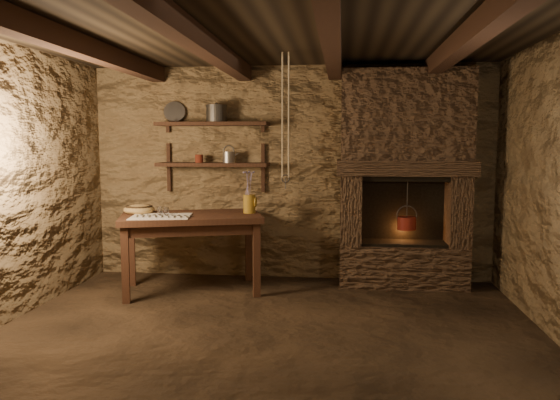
# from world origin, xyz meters

# --- Properties ---
(floor) EXTENTS (4.50, 4.50, 0.00)m
(floor) POSITION_xyz_m (0.00, 0.00, 0.00)
(floor) COLOR black
(floor) RESTS_ON ground
(back_wall) EXTENTS (4.50, 0.04, 2.40)m
(back_wall) POSITION_xyz_m (0.00, 2.00, 1.20)
(back_wall) COLOR brown
(back_wall) RESTS_ON floor
(front_wall) EXTENTS (4.50, 0.04, 2.40)m
(front_wall) POSITION_xyz_m (0.00, -2.00, 1.20)
(front_wall) COLOR brown
(front_wall) RESTS_ON floor
(ceiling) EXTENTS (4.50, 4.00, 0.04)m
(ceiling) POSITION_xyz_m (0.00, 0.00, 2.40)
(ceiling) COLOR black
(ceiling) RESTS_ON back_wall
(beam_far_left) EXTENTS (0.14, 3.95, 0.16)m
(beam_far_left) POSITION_xyz_m (-1.50, 0.00, 2.31)
(beam_far_left) COLOR black
(beam_far_left) RESTS_ON ceiling
(beam_mid_left) EXTENTS (0.14, 3.95, 0.16)m
(beam_mid_left) POSITION_xyz_m (-0.50, 0.00, 2.31)
(beam_mid_left) COLOR black
(beam_mid_left) RESTS_ON ceiling
(beam_mid_right) EXTENTS (0.14, 3.95, 0.16)m
(beam_mid_right) POSITION_xyz_m (0.50, 0.00, 2.31)
(beam_mid_right) COLOR black
(beam_mid_right) RESTS_ON ceiling
(beam_far_right) EXTENTS (0.14, 3.95, 0.16)m
(beam_far_right) POSITION_xyz_m (1.50, 0.00, 2.31)
(beam_far_right) COLOR black
(beam_far_right) RESTS_ON ceiling
(shelf_lower) EXTENTS (1.25, 0.30, 0.04)m
(shelf_lower) POSITION_xyz_m (-0.85, 1.84, 1.30)
(shelf_lower) COLOR black
(shelf_lower) RESTS_ON back_wall
(shelf_upper) EXTENTS (1.25, 0.30, 0.04)m
(shelf_upper) POSITION_xyz_m (-0.85, 1.84, 1.75)
(shelf_upper) COLOR black
(shelf_upper) RESTS_ON back_wall
(hearth) EXTENTS (1.43, 0.51, 2.30)m
(hearth) POSITION_xyz_m (1.25, 1.77, 1.23)
(hearth) COLOR #322319
(hearth) RESTS_ON floor
(work_table) EXTENTS (1.59, 1.18, 0.81)m
(work_table) POSITION_xyz_m (-0.95, 1.29, 0.43)
(work_table) COLOR #331C12
(work_table) RESTS_ON floor
(linen_cloth) EXTENTS (0.65, 0.56, 0.01)m
(linen_cloth) POSITION_xyz_m (-1.20, 1.08, 0.81)
(linen_cloth) COLOR silver
(linen_cloth) RESTS_ON work_table
(pewter_cutlery_row) EXTENTS (0.51, 0.27, 0.01)m
(pewter_cutlery_row) POSITION_xyz_m (-1.20, 1.06, 0.82)
(pewter_cutlery_row) COLOR gray
(pewter_cutlery_row) RESTS_ON linen_cloth
(drinking_glasses) EXTENTS (0.19, 0.06, 0.07)m
(drinking_glasses) POSITION_xyz_m (-1.19, 1.19, 0.85)
(drinking_glasses) COLOR silver
(drinking_glasses) RESTS_ON linen_cloth
(stoneware_jug) EXTENTS (0.15, 0.15, 0.45)m
(stoneware_jug) POSITION_xyz_m (-0.37, 1.47, 1.00)
(stoneware_jug) COLOR #A57A20
(stoneware_jug) RESTS_ON work_table
(wooden_bowl) EXTENTS (0.34, 0.34, 0.11)m
(wooden_bowl) POSITION_xyz_m (-1.52, 1.32, 0.84)
(wooden_bowl) COLOR #AB874A
(wooden_bowl) RESTS_ON work_table
(iron_stockpot) EXTENTS (0.29, 0.29, 0.17)m
(iron_stockpot) POSITION_xyz_m (-0.80, 1.84, 1.85)
(iron_stockpot) COLOR #312E2B
(iron_stockpot) RESTS_ON shelf_upper
(tin_pan) EXTENTS (0.26, 0.16, 0.24)m
(tin_pan) POSITION_xyz_m (-1.31, 1.94, 1.89)
(tin_pan) COLOR gray
(tin_pan) RESTS_ON shelf_upper
(small_kettle) EXTENTS (0.20, 0.16, 0.19)m
(small_kettle) POSITION_xyz_m (-0.67, 1.84, 1.38)
(small_kettle) COLOR gray
(small_kettle) RESTS_ON shelf_lower
(rusty_tin) EXTENTS (0.12, 0.12, 0.09)m
(rusty_tin) POSITION_xyz_m (-1.01, 1.84, 1.36)
(rusty_tin) COLOR #501910
(rusty_tin) RESTS_ON shelf_lower
(red_pot) EXTENTS (0.25, 0.25, 0.54)m
(red_pot) POSITION_xyz_m (1.28, 1.72, 0.70)
(red_pot) COLOR maroon
(red_pot) RESTS_ON hearth
(hanging_ropes) EXTENTS (0.08, 0.08, 1.20)m
(hanging_ropes) POSITION_xyz_m (0.05, 1.05, 1.80)
(hanging_ropes) COLOR #C6B48C
(hanging_ropes) RESTS_ON ceiling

